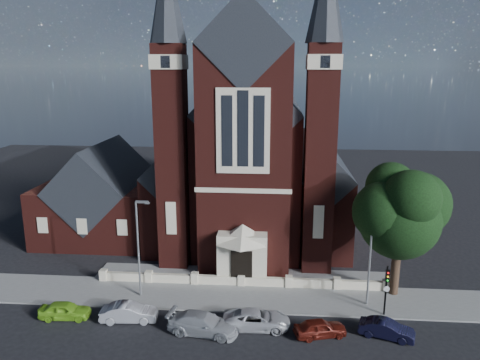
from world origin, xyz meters
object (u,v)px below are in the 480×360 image
Objects in this scene: parish_hall at (104,199)px; car_navy at (387,329)px; street_tree at (402,214)px; street_lamp_left at (139,243)px; traffic_signal at (387,285)px; car_silver_b at (203,324)px; church at (253,155)px; car_dark_red at (320,328)px; car_white_suv at (257,319)px; street_lamp_right at (372,250)px; car_silver_a at (129,312)px; car_lime_van at (65,310)px.

car_navy is at bearing -34.74° from parish_hall.
street_tree is 1.32× the size of street_lamp_left.
parish_hall is at bearing 120.02° from street_lamp_left.
traffic_signal is 0.80× the size of car_silver_b.
church reaches higher than car_dark_red.
street_tree is at bearing -64.99° from car_white_suv.
parish_hall reaches higher than car_navy.
car_silver_b is at bearing -40.09° from street_lamp_left.
street_tree reaches higher than traffic_signal.
parish_hall is (-16.00, -4.94, -4.17)m from church.
street_lamp_right is at bearing -61.96° from church.
traffic_signal is at bearing -115.95° from street_tree.
car_dark_red is at bearing -99.51° from car_silver_a.
car_silver_b is at bearing -107.35° from car_silver_a.
car_lime_van is at bearing -141.52° from street_lamp_left.
street_tree reaches higher than car_silver_b.
car_navy is (-2.07, -6.10, -6.34)m from street_tree.
parish_hall is 2.44× the size of car_silver_b.
car_lime_van is 1.00× the size of car_navy.
street_lamp_right reaches higher than car_white_suv.
car_navy is at bearing -99.54° from traffic_signal.
car_dark_red is (-6.61, -6.31, -6.34)m from street_tree.
church is 2.86× the size of parish_hall.
car_navy is (4.54, 0.21, -0.01)m from car_dark_red.
church is 6.97× the size of car_silver_b.
street_lamp_left is at bearing 59.21° from car_silver_b.
parish_hall reaches higher than car_silver_a.
church reaches higher than parish_hall.
street_tree is 11.13m from car_dark_red.
car_dark_red is (-4.11, -4.61, -3.98)m from street_lamp_right.
street_lamp_left is (-7.91, -18.94, -3.59)m from church.
car_silver_a is 1.13× the size of car_dark_red.
traffic_signal is (18.91, -1.57, -2.02)m from street_lamp_left.
street_lamp_right is 5.95m from car_navy.
church reaches higher than street_lamp_left.
car_lime_van reaches higher than car_navy.
car_navy is at bearing -65.72° from church.
street_lamp_left is 1.69× the size of car_white_suv.
parish_hall is at bearing 73.08° from car_navy.
street_tree reaches higher than parish_hall.
street_tree reaches higher than car_lime_van.
street_tree reaches higher than car_dark_red.
church is 4.31× the size of street_lamp_left.
parish_hall is 1.51× the size of street_lamp_right.
car_silver_b is at bearing 102.92° from car_white_suv.
car_silver_b is at bearing -53.66° from parish_hall.
car_white_suv is at bearing -94.77° from car_lime_van.
car_white_suv reaches higher than car_navy.
street_lamp_left is 15.17m from car_dark_red.
car_navy is at bearing -84.33° from street_lamp_right.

